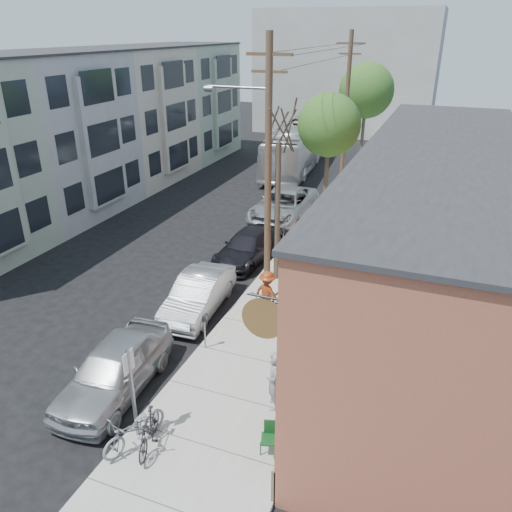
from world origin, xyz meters
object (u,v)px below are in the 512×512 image
(utility_pole_near, at_px, (267,161))
(tree_leafy_far, at_px, (366,91))
(patio_chair_b, at_px, (270,439))
(car_1, at_px, (198,294))
(patio_chair_a, at_px, (281,427))
(parked_bike_b, at_px, (135,429))
(tree_bare, at_px, (277,214))
(car_0, at_px, (114,369))
(bus, at_px, (296,148))
(parking_meter_far, at_px, (283,238))
(cyclist, at_px, (267,293))
(sign_post, at_px, (132,385))
(tree_leafy_mid, at_px, (329,125))
(parking_meter_near, at_px, (204,327))
(patron_green, at_px, (290,378))
(parked_bike_a, at_px, (149,431))
(patron_grey, at_px, (274,381))
(car_2, at_px, (248,247))
(car_3, at_px, (283,205))

(utility_pole_near, relative_size, tree_leafy_far, 1.27)
(patio_chair_b, xyz_separation_m, car_1, (-5.11, 5.93, 0.16))
(patio_chair_a, distance_m, parked_bike_b, 3.86)
(tree_bare, relative_size, car_0, 1.24)
(car_1, bearing_deg, bus, 92.94)
(tree_bare, bearing_deg, car_1, -119.28)
(tree_bare, bearing_deg, patio_chair_a, -70.15)
(parking_meter_far, distance_m, cyclist, 5.68)
(sign_post, relative_size, tree_leafy_mid, 0.40)
(parking_meter_near, bearing_deg, cyclist, 67.43)
(car_1, bearing_deg, patio_chair_a, -50.29)
(tree_leafy_far, bearing_deg, parking_meter_far, -91.80)
(patron_green, distance_m, car_1, 6.49)
(sign_post, xyz_separation_m, parked_bike_a, (0.53, -0.22, -1.16))
(sign_post, distance_m, tree_leafy_far, 30.56)
(patio_chair_a, relative_size, car_0, 0.18)
(car_0, xyz_separation_m, car_1, (0.17, 5.19, -0.07))
(sign_post, xyz_separation_m, patron_grey, (3.08, 2.38, -0.76))
(car_1, bearing_deg, patio_chair_b, -53.61)
(parked_bike_a, height_order, bus, bus)
(parked_bike_b, height_order, car_1, car_1)
(tree_bare, distance_m, car_2, 3.54)
(tree_leafy_mid, relative_size, bus, 0.57)
(parking_meter_far, bearing_deg, patio_chair_a, -71.82)
(parking_meter_near, height_order, parking_meter_far, same)
(parked_bike_a, xyz_separation_m, car_3, (-2.25, 18.00, 0.19))
(parking_meter_near, xyz_separation_m, patio_chair_b, (3.66, -3.59, -0.39))
(tree_bare, relative_size, car_1, 1.31)
(parking_meter_far, relative_size, car_1, 0.27)
(parking_meter_near, height_order, tree_leafy_mid, tree_leafy_mid)
(tree_leafy_mid, xyz_separation_m, tree_leafy_far, (0.00, 11.44, 0.64))
(patron_green, bearing_deg, parking_meter_near, -110.95)
(parking_meter_near, height_order, car_0, car_0)
(tree_bare, xyz_separation_m, patron_grey, (2.63, -7.84, -2.06))
(parking_meter_far, bearing_deg, car_1, -103.30)
(parking_meter_near, xyz_separation_m, car_2, (-1.45, 7.49, -0.29))
(sign_post, distance_m, bus, 29.16)
(utility_pole_near, relative_size, tree_leafy_mid, 1.43)
(tree_bare, bearing_deg, car_3, 106.02)
(parking_meter_far, relative_size, cyclist, 0.69)
(tree_leafy_mid, height_order, car_2, tree_leafy_mid)
(tree_leafy_far, relative_size, car_2, 1.66)
(tree_leafy_far, xyz_separation_m, bus, (-4.83, -1.43, -4.32))
(patron_grey, bearing_deg, parked_bike_a, -67.96)
(car_2, bearing_deg, car_1, -85.36)
(parked_bike_a, xyz_separation_m, car_1, (-2.08, 6.88, 0.08))
(tree_leafy_mid, bearing_deg, patron_green, -79.38)
(patron_grey, height_order, car_2, patron_grey)
(tree_leafy_far, distance_m, car_1, 24.27)
(parked_bike_b, xyz_separation_m, bus, (-4.53, 29.14, 1.02))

